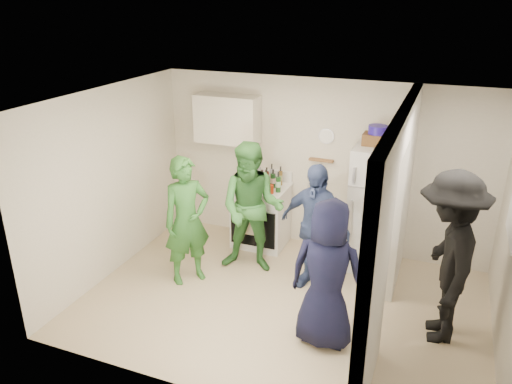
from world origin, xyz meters
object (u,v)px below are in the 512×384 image
person_green_center (252,208)px  person_denim (314,227)px  blue_bowl (378,130)px  person_navy (327,275)px  person_nook (447,258)px  yellow_cup_stack_top (401,141)px  fridge (377,209)px  person_green_left (187,221)px  wicker_basket (377,139)px  stove (261,215)px

person_green_center → person_denim: 0.90m
blue_bowl → person_navy: 2.21m
person_navy → person_nook: (1.14, 0.57, 0.13)m
blue_bowl → yellow_cup_stack_top: bearing=-25.1°
fridge → person_green_left: size_ratio=1.01×
person_green_left → person_green_center: size_ratio=0.95×
fridge → person_nook: bearing=-54.5°
person_green_center → person_nook: 2.53m
wicker_basket → yellow_cup_stack_top: bearing=-25.1°
person_denim → person_nook: bearing=-0.8°
blue_bowl → person_green_center: blue_bowl is taller
stove → wicker_basket: wicker_basket is taller
fridge → person_green_center: 1.69m
wicker_basket → person_green_left: 2.66m
stove → person_green_left: 1.45m
stove → yellow_cup_stack_top: (1.91, -0.13, 1.39)m
stove → person_green_center: (0.15, -0.73, 0.43)m
person_denim → person_navy: size_ratio=1.00×
person_nook → fridge: bearing=-151.2°
person_nook → person_green_center: bearing=-110.1°
blue_bowl → person_green_center: 1.92m
stove → person_nook: size_ratio=0.49×
stove → blue_bowl: size_ratio=3.90×
yellow_cup_stack_top → stove: bearing=176.1°
person_green_left → person_nook: person_nook is taller
blue_bowl → person_nook: 1.94m
stove → person_green_center: bearing=-78.3°
wicker_basket → blue_bowl: bearing=0.0°
yellow_cup_stack_top → person_navy: (-0.45, -1.76, -1.02)m
wicker_basket → blue_bowl: blue_bowl is taller
yellow_cup_stack_top → person_nook: 1.64m
fridge → blue_bowl: bearing=153.4°
stove → person_green_left: (-0.52, -1.29, 0.39)m
fridge → wicker_basket: (-0.10, 0.05, 0.94)m
wicker_basket → person_green_center: bearing=-152.6°
person_navy → person_denim: bearing=-67.1°
stove → person_green_center: size_ratio=0.52×
yellow_cup_stack_top → person_denim: 1.51m
wicker_basket → person_navy: wicker_basket is taller
person_green_left → person_green_center: person_green_center is taller
fridge → yellow_cup_stack_top: 1.02m
stove → person_nook: 2.97m
person_green_center → person_green_left: bearing=-148.5°
blue_bowl → yellow_cup_stack_top: size_ratio=0.96×
blue_bowl → person_navy: blue_bowl is taller
yellow_cup_stack_top → person_navy: bearing=-104.2°
person_denim → yellow_cup_stack_top: bearing=55.1°
fridge → person_navy: bearing=-96.9°
fridge → person_denim: size_ratio=1.04×
fridge → person_nook: (0.92, -1.29, 0.10)m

